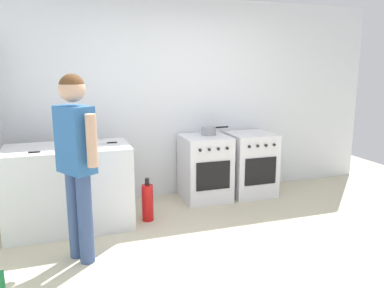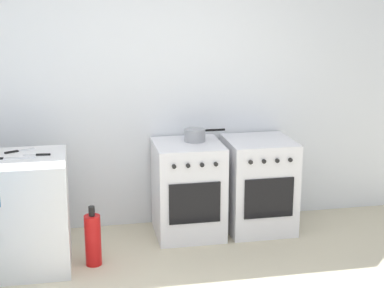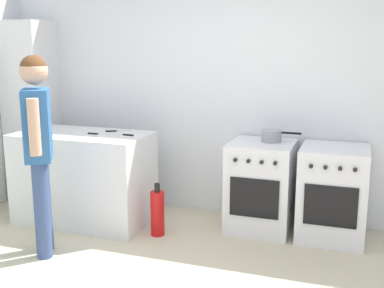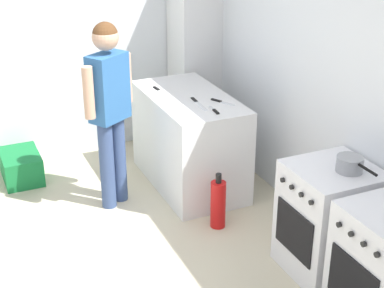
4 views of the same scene
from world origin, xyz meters
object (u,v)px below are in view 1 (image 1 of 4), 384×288
object	(u,v)px
knife_utility	(93,141)
person	(76,152)
knife_carving	(45,151)
knife_paring	(109,143)
pot	(209,131)
fire_extinguisher	(148,202)
oven_right	(250,164)
knife_bread	(89,145)
oven_left	(205,168)

from	to	relation	value
knife_utility	person	distance (m)	1.00
person	knife_carving	bearing A→B (deg)	116.30
knife_paring	pot	bearing A→B (deg)	16.74
fire_extinguisher	knife_paring	bearing A→B (deg)	159.50
knife_utility	knife_carving	bearing A→B (deg)	-141.34
oven_right	knife_utility	bearing A→B (deg)	-175.01
knife_bread	person	size ratio (longest dim) A/B	0.21
knife_paring	oven_left	bearing A→B (deg)	14.94
knife_utility	person	bearing A→B (deg)	-101.40
person	fire_extinguisher	bearing A→B (deg)	42.26
knife_bread	fire_extinguisher	xyz separation A→B (m)	(0.60, -0.09, -0.69)
knife_bread	fire_extinguisher	world-z (taller)	knife_bread
oven_left	knife_carving	size ratio (longest dim) A/B	2.56
knife_paring	fire_extinguisher	world-z (taller)	knife_paring
pot	fire_extinguisher	xyz separation A→B (m)	(-0.95, -0.54, -0.69)
pot	knife_bread	distance (m)	1.61
knife_paring	person	distance (m)	0.91
knife_bread	fire_extinguisher	bearing A→B (deg)	-8.44
knife_bread	knife_paring	distance (m)	0.22
fire_extinguisher	knife_bread	bearing A→B (deg)	171.56
pot	knife_utility	world-z (taller)	pot
oven_left	knife_paring	size ratio (longest dim) A/B	4.02
oven_left	oven_right	bearing A→B (deg)	-0.00
knife_bread	person	xyz separation A→B (m)	(-0.15, -0.77, 0.10)
pot	knife_paring	world-z (taller)	pot
knife_carving	pot	bearing A→B (deg)	17.79
knife_bread	knife_carving	xyz separation A→B (m)	(-0.44, -0.18, 0.00)
knife_carving	oven_left	bearing A→B (deg)	16.67
oven_left	pot	xyz separation A→B (m)	(0.08, 0.07, 0.48)
knife_utility	fire_extinguisher	bearing A→B (deg)	-28.18
knife_bread	oven_right	bearing A→B (deg)	10.36
pot	oven_right	bearing A→B (deg)	-6.40
oven_left	fire_extinguisher	world-z (taller)	oven_left
knife_carving	fire_extinguisher	bearing A→B (deg)	5.16
knife_paring	person	world-z (taller)	person
knife_utility	fire_extinguisher	distance (m)	0.93
fire_extinguisher	person	bearing A→B (deg)	-137.74
pot	oven_left	bearing A→B (deg)	-139.31
oven_left	knife_carving	xyz separation A→B (m)	(-1.91, -0.57, 0.48)
person	oven_left	bearing A→B (deg)	35.60
oven_right	person	distance (m)	2.62
knife_bread	knife_paring	size ratio (longest dim) A/B	1.66
knife_paring	person	size ratio (longest dim) A/B	0.13
knife_bread	pot	bearing A→B (deg)	16.39
knife_utility	fire_extinguisher	size ratio (longest dim) A/B	0.47
knife_paring	fire_extinguisher	xyz separation A→B (m)	(0.38, -0.14, -0.69)
oven_right	person	xyz separation A→B (m)	(-2.28, -1.16, 0.58)
pot	knife_utility	size ratio (longest dim) A/B	1.57
pot	knife_carving	xyz separation A→B (m)	(-1.99, -0.64, -0.00)
oven_right	knife_paring	distance (m)	2.00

